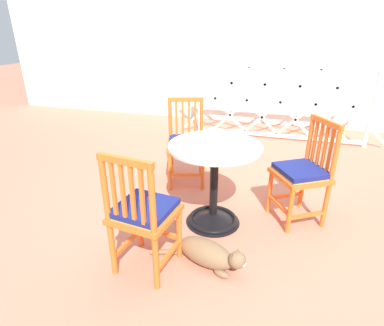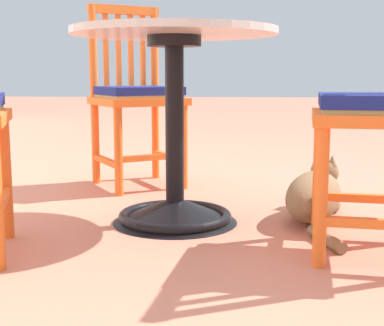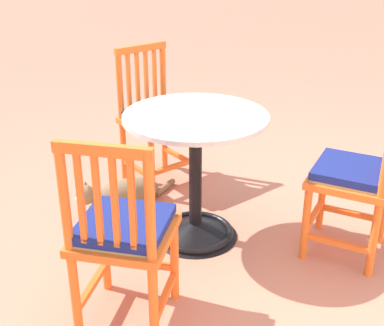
{
  "view_description": "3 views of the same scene",
  "coord_description": "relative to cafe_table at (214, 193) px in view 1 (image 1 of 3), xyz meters",
  "views": [
    {
      "loc": [
        0.45,
        -2.37,
        1.59
      ],
      "look_at": [
        -0.23,
        -0.07,
        0.54
      ],
      "focal_mm": 29.04,
      "sensor_mm": 36.0,
      "label": 1
    },
    {
      "loc": [
        -2.11,
        -0.3,
        0.56
      ],
      "look_at": [
        -0.05,
        -0.15,
        0.23
      ],
      "focal_mm": 52.24,
      "sensor_mm": 36.0,
      "label": 2
    },
    {
      "loc": [
        1.82,
        1.71,
        1.63
      ],
      "look_at": [
        0.06,
        -0.02,
        0.51
      ],
      "focal_mm": 49.49,
      "sensor_mm": 36.0,
      "label": 3
    }
  ],
  "objects": [
    {
      "name": "orange_chair_tucked_in",
      "position": [
        0.71,
        0.27,
        0.16
      ],
      "size": [
        0.55,
        0.55,
        0.91
      ],
      "color": "orange",
      "rests_on": "ground_plane"
    },
    {
      "name": "building_wall_backdrop",
      "position": [
        0.03,
        3.38,
        1.12
      ],
      "size": [
        10.0,
        0.2,
        2.8
      ],
      "primitive_type": "cube",
      "color": "silver",
      "rests_on": "ground_plane"
    },
    {
      "name": "cafe_table",
      "position": [
        0.0,
        0.0,
        0.0
      ],
      "size": [
        0.76,
        0.76,
        0.73
      ],
      "color": "black",
      "rests_on": "ground_plane"
    },
    {
      "name": "orange_chair_at_corner",
      "position": [
        -0.46,
        0.69,
        0.16
      ],
      "size": [
        0.5,
        0.5,
        0.91
      ],
      "color": "orange",
      "rests_on": "ground_plane"
    },
    {
      "name": "tabby_cat",
      "position": [
        0.1,
        -0.55,
        -0.19
      ],
      "size": [
        0.74,
        0.33,
        0.23
      ],
      "color": "brown",
      "rests_on": "ground_plane"
    },
    {
      "name": "ground_plane",
      "position": [
        0.03,
        0.08,
        -0.28
      ],
      "size": [
        24.0,
        24.0,
        0.0
      ],
      "primitive_type": "plane",
      "color": "#C6755B"
    },
    {
      "name": "orange_chair_by_planter",
      "position": [
        -0.33,
        -0.69,
        0.16
      ],
      "size": [
        0.45,
        0.45,
        0.91
      ],
      "color": "orange",
      "rests_on": "ground_plane"
    },
    {
      "name": "lattice_fence_panel",
      "position": [
        0.45,
        2.45,
        0.29
      ],
      "size": [
        3.01,
        0.06,
        1.15
      ],
      "color": "silver",
      "rests_on": "ground_plane"
    }
  ]
}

